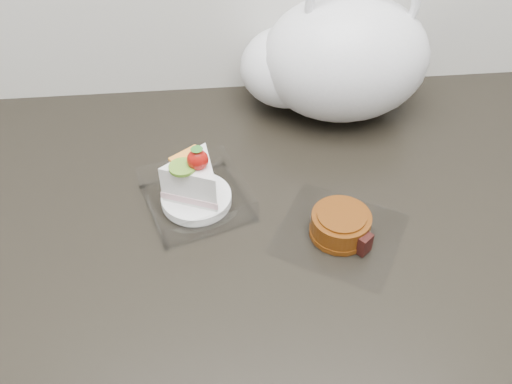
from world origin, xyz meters
name	(u,v)px	position (x,y,z in m)	size (l,w,h in m)	color
counter	(278,363)	(0.00, 1.69, 0.45)	(2.04, 0.64, 0.90)	black
cake_tray	(196,189)	(-0.13, 1.70, 0.93)	(0.17, 0.17, 0.11)	white
mooncake_wrap	(341,227)	(0.07, 1.62, 0.92)	(0.21, 0.21, 0.04)	white
plastic_bag	(334,59)	(0.10, 1.91, 1.00)	(0.31, 0.21, 0.25)	white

